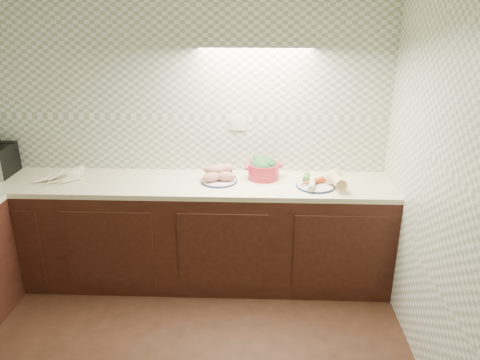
{
  "coord_description": "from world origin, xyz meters",
  "views": [
    {
      "loc": [
        0.71,
        -2.01,
        2.28
      ],
      "look_at": [
        0.58,
        1.25,
        1.02
      ],
      "focal_mm": 35.0,
      "sensor_mm": 36.0,
      "label": 1
    }
  ],
  "objects_px": {
    "parsnip_pile": "(66,177)",
    "onion_bowl": "(223,172)",
    "dutch_oven": "(264,168)",
    "veg_plate": "(325,180)",
    "sweet_potato_plate": "(219,175)"
  },
  "relations": [
    {
      "from": "parsnip_pile",
      "to": "onion_bowl",
      "type": "xyz_separation_m",
      "value": [
        1.28,
        0.14,
        0.01
      ]
    },
    {
      "from": "dutch_oven",
      "to": "veg_plate",
      "type": "height_order",
      "value": "dutch_oven"
    },
    {
      "from": "sweet_potato_plate",
      "to": "veg_plate",
      "type": "xyz_separation_m",
      "value": [
        0.84,
        -0.08,
        -0.0
      ]
    },
    {
      "from": "dutch_oven",
      "to": "veg_plate",
      "type": "bearing_deg",
      "value": -35.88
    },
    {
      "from": "parsnip_pile",
      "to": "sweet_potato_plate",
      "type": "xyz_separation_m",
      "value": [
        1.25,
        0.03,
        0.02
      ]
    },
    {
      "from": "onion_bowl",
      "to": "veg_plate",
      "type": "bearing_deg",
      "value": -12.88
    },
    {
      "from": "dutch_oven",
      "to": "veg_plate",
      "type": "xyz_separation_m",
      "value": [
        0.48,
        -0.16,
        -0.04
      ]
    },
    {
      "from": "veg_plate",
      "to": "parsnip_pile",
      "type": "bearing_deg",
      "value": 178.66
    },
    {
      "from": "veg_plate",
      "to": "dutch_oven",
      "type": "bearing_deg",
      "value": 161.45
    },
    {
      "from": "dutch_oven",
      "to": "onion_bowl",
      "type": "bearing_deg",
      "value": 158.35
    },
    {
      "from": "sweet_potato_plate",
      "to": "onion_bowl",
      "type": "distance_m",
      "value": 0.12
    },
    {
      "from": "sweet_potato_plate",
      "to": "onion_bowl",
      "type": "relative_size",
      "value": 2.02
    },
    {
      "from": "parsnip_pile",
      "to": "veg_plate",
      "type": "bearing_deg",
      "value": -1.34
    },
    {
      "from": "onion_bowl",
      "to": "dutch_oven",
      "type": "height_order",
      "value": "dutch_oven"
    },
    {
      "from": "parsnip_pile",
      "to": "onion_bowl",
      "type": "relative_size",
      "value": 2.96
    }
  ]
}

